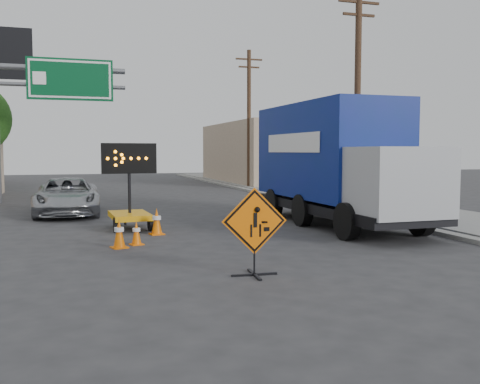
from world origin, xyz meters
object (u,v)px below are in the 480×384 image
construction_sign (254,229)px  box_truck (336,170)px  pickup_truck (67,196)px  arrow_board (130,210)px

construction_sign → box_truck: 7.93m
construction_sign → pickup_truck: bearing=111.4°
construction_sign → arrow_board: (-1.70, 7.15, -0.31)m
arrow_board → pickup_truck: size_ratio=0.53×
pickup_truck → construction_sign: bearing=-72.2°
construction_sign → arrow_board: 7.36m
construction_sign → pickup_truck: 12.33m
construction_sign → arrow_board: arrow_board is taller
pickup_truck → box_truck: 10.34m
construction_sign → arrow_board: bearing=107.7°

